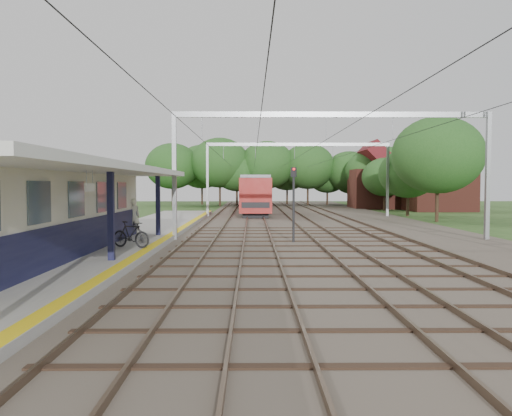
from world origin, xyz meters
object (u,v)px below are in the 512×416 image
object	(u,v)px
train	(255,192)
signal_post	(294,197)
person	(133,217)
bicycle	(131,235)

from	to	relation	value
train	signal_post	world-z (taller)	signal_post
train	person	bearing A→B (deg)	-101.08
train	signal_post	bearing A→B (deg)	-87.03
person	signal_post	bearing A→B (deg)	149.19
person	bicycle	distance (m)	5.60
person	signal_post	distance (m)	8.75
train	bicycle	bearing A→B (deg)	-97.93
bicycle	person	bearing A→B (deg)	36.24
person	train	distance (m)	35.13
bicycle	signal_post	size ratio (longest dim) A/B	0.48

